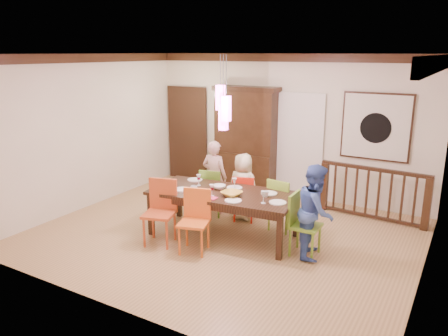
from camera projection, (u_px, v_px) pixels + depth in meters
The scene contains 37 objects.
floor at pixel (224, 234), 7.24m from camera, with size 6.00×6.00×0.00m, color #A17D4E.
ceiling at pixel (224, 54), 6.49m from camera, with size 6.00×6.00×0.00m, color white.
wall_back at pixel (285, 126), 8.95m from camera, with size 6.00×6.00×0.00m, color beige.
wall_left at pixel (88, 132), 8.32m from camera, with size 5.00×5.00×0.00m, color beige.
wall_right at pixel (433, 175), 5.41m from camera, with size 5.00×5.00×0.00m, color beige.
crown_molding at pixel (224, 60), 6.51m from camera, with size 6.00×5.00×0.16m, color black, non-canonical shape.
panel_door at pixel (188, 135), 10.18m from camera, with size 1.04×0.07×2.24m, color black.
white_doorway at pixel (300, 148), 8.85m from camera, with size 0.97×0.05×2.22m, color silver.
painting at pixel (376, 127), 8.01m from camera, with size 1.25×0.06×1.25m.
pendant_cluster at pixel (223, 108), 6.67m from camera, with size 0.27×0.21×1.14m.
dining_table at pixel (223, 196), 7.04m from camera, with size 2.45×1.30×0.75m.
chair_far_left at pixel (213, 188), 8.01m from camera, with size 0.47×0.47×0.88m.
chair_far_mid at pixel (245, 194), 7.75m from camera, with size 0.47×0.47×0.84m.
chair_far_right at pixel (283, 200), 7.32m from camera, with size 0.46×0.46×0.91m.
chair_near_left at pixel (159, 209), 6.75m from camera, with size 0.57×0.57×1.01m.
chair_near_mid at pixel (194, 218), 6.49m from camera, with size 0.53×0.53×0.95m.
chair_end_right at pixel (306, 221), 6.39m from camera, with size 0.43×0.43×0.93m.
china_hutch at pixel (246, 140), 9.25m from camera, with size 1.42×0.46×2.25m.
balustrade at pixel (373, 193), 7.79m from camera, with size 1.94×0.22×0.96m.
person_far_left at pixel (215, 177), 8.11m from camera, with size 0.50×0.33×1.37m, color beige.
person_far_mid at pixel (243, 187), 7.78m from camera, with size 0.59×0.38×1.21m, color beige.
person_end_right at pixel (316, 211), 6.34m from camera, with size 0.68×0.53×1.39m, color #4161B8.
serving_bowl at pixel (232, 194), 6.81m from camera, with size 0.31×0.31×0.08m, color gold.
small_bowl at pixel (219, 187), 7.16m from camera, with size 0.22×0.22×0.07m, color white.
cup_left at pixel (194, 188), 7.05m from camera, with size 0.11×0.11×0.09m, color silver.
cup_right at pixel (266, 194), 6.76m from camera, with size 0.10×0.10×0.09m, color silver.
plate_far_left at pixel (195, 180), 7.66m from camera, with size 0.26×0.26×0.01m, color white.
plate_far_mid at pixel (234, 188), 7.21m from camera, with size 0.26×0.26×0.01m, color white.
plate_far_right at pixel (269, 193), 6.93m from camera, with size 0.26×0.26×0.01m, color white.
plate_near_left at pixel (182, 189), 7.12m from camera, with size 0.26×0.26×0.01m, color white.
plate_near_mid at pixel (233, 201), 6.59m from camera, with size 0.26×0.26×0.01m, color white.
plate_end_right at pixel (278, 202), 6.51m from camera, with size 0.26×0.26×0.01m, color white.
wine_glass_a at pixel (199, 180), 7.33m from camera, with size 0.08×0.08×0.19m, color #590C19, non-canonical shape.
wine_glass_b at pixel (234, 184), 7.13m from camera, with size 0.08×0.08×0.19m, color silver, non-canonical shape.
wine_glass_c at pixel (212, 190), 6.79m from camera, with size 0.08×0.08×0.19m, color #590C19, non-canonical shape.
wine_glass_d at pixel (263, 197), 6.47m from camera, with size 0.08×0.08×0.19m, color silver, non-canonical shape.
napkin at pixel (211, 198), 6.70m from camera, with size 0.18×0.14×0.01m, color #D83359.
Camera 1 is at (3.37, -5.80, 2.93)m, focal length 35.00 mm.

